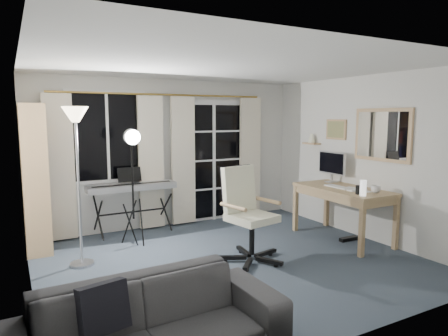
{
  "coord_description": "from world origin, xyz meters",
  "views": [
    {
      "loc": [
        -2.37,
        -4.2,
        1.81
      ],
      "look_at": [
        0.09,
        0.35,
        1.14
      ],
      "focal_mm": 32.0,
      "sensor_mm": 36.0,
      "label": 1
    }
  ],
  "objects_px": {
    "desk": "(343,194)",
    "sofa": "(148,313)",
    "bookshelf": "(32,182)",
    "office_chair": "(245,205)",
    "keyboard_piano": "(132,188)",
    "studio_light": "(132,151)",
    "mug": "(376,188)",
    "torchiere_lamp": "(76,139)",
    "monitor": "(332,164)"
  },
  "relations": [
    {
      "from": "studio_light",
      "to": "mug",
      "type": "bearing_deg",
      "value": -24.07
    },
    {
      "from": "desk",
      "to": "mug",
      "type": "relative_size",
      "value": 11.44
    },
    {
      "from": "bookshelf",
      "to": "keyboard_piano",
      "type": "xyz_separation_m",
      "value": [
        1.35,
        0.0,
        -0.2
      ]
    },
    {
      "from": "torchiere_lamp",
      "to": "sofa",
      "type": "relative_size",
      "value": 0.93
    },
    {
      "from": "torchiere_lamp",
      "to": "monitor",
      "type": "xyz_separation_m",
      "value": [
        3.74,
        -0.3,
        -0.48
      ]
    },
    {
      "from": "keyboard_piano",
      "to": "mug",
      "type": "distance_m",
      "value": 3.52
    },
    {
      "from": "mug",
      "to": "sofa",
      "type": "xyz_separation_m",
      "value": [
        -3.54,
        -1.06,
        -0.44
      ]
    },
    {
      "from": "desk",
      "to": "bookshelf",
      "type": "bearing_deg",
      "value": 157.71
    },
    {
      "from": "office_chair",
      "to": "desk",
      "type": "distance_m",
      "value": 1.68
    },
    {
      "from": "office_chair",
      "to": "studio_light",
      "type": "bearing_deg",
      "value": 122.47
    },
    {
      "from": "mug",
      "to": "sofa",
      "type": "relative_size",
      "value": 0.06
    },
    {
      "from": "office_chair",
      "to": "monitor",
      "type": "distance_m",
      "value": 1.96
    },
    {
      "from": "studio_light",
      "to": "sofa",
      "type": "distance_m",
      "value": 2.95
    },
    {
      "from": "sofa",
      "to": "monitor",
      "type": "bearing_deg",
      "value": 27.03
    },
    {
      "from": "torchiere_lamp",
      "to": "keyboard_piano",
      "type": "distance_m",
      "value": 1.53
    },
    {
      "from": "torchiere_lamp",
      "to": "mug",
      "type": "bearing_deg",
      "value": -18.87
    },
    {
      "from": "torchiere_lamp",
      "to": "mug",
      "type": "height_order",
      "value": "torchiere_lamp"
    },
    {
      "from": "studio_light",
      "to": "mug",
      "type": "relative_size",
      "value": 13.19
    },
    {
      "from": "monitor",
      "to": "mug",
      "type": "relative_size",
      "value": 4.39
    },
    {
      "from": "desk",
      "to": "mug",
      "type": "height_order",
      "value": "mug"
    },
    {
      "from": "studio_light",
      "to": "office_chair",
      "type": "xyz_separation_m",
      "value": [
        1.1,
        -1.16,
        -0.65
      ]
    },
    {
      "from": "keyboard_piano",
      "to": "mug",
      "type": "relative_size",
      "value": 10.51
    },
    {
      "from": "keyboard_piano",
      "to": "sofa",
      "type": "relative_size",
      "value": 0.65
    },
    {
      "from": "keyboard_piano",
      "to": "desk",
      "type": "xyz_separation_m",
      "value": [
        2.65,
        -1.69,
        -0.05
      ]
    },
    {
      "from": "torchiere_lamp",
      "to": "monitor",
      "type": "height_order",
      "value": "torchiere_lamp"
    },
    {
      "from": "torchiere_lamp",
      "to": "desk",
      "type": "height_order",
      "value": "torchiere_lamp"
    },
    {
      "from": "bookshelf",
      "to": "office_chair",
      "type": "relative_size",
      "value": 1.67
    },
    {
      "from": "torchiere_lamp",
      "to": "studio_light",
      "type": "relative_size",
      "value": 1.15
    },
    {
      "from": "torchiere_lamp",
      "to": "office_chair",
      "type": "bearing_deg",
      "value": -21.72
    },
    {
      "from": "torchiere_lamp",
      "to": "studio_light",
      "type": "bearing_deg",
      "value": 28.01
    },
    {
      "from": "desk",
      "to": "sofa",
      "type": "xyz_separation_m",
      "value": [
        -3.44,
        -1.56,
        -0.28
      ]
    },
    {
      "from": "keyboard_piano",
      "to": "desk",
      "type": "bearing_deg",
      "value": -33.1
    },
    {
      "from": "bookshelf",
      "to": "sofa",
      "type": "relative_size",
      "value": 0.96
    },
    {
      "from": "torchiere_lamp",
      "to": "mug",
      "type": "relative_size",
      "value": 15.13
    },
    {
      "from": "torchiere_lamp",
      "to": "desk",
      "type": "distance_m",
      "value": 3.73
    },
    {
      "from": "keyboard_piano",
      "to": "desk",
      "type": "relative_size",
      "value": 0.92
    },
    {
      "from": "torchiere_lamp",
      "to": "sofa",
      "type": "xyz_separation_m",
      "value": [
        0.11,
        -2.3,
        -1.15
      ]
    },
    {
      "from": "office_chair",
      "to": "bookshelf",
      "type": "bearing_deg",
      "value": 133.15
    },
    {
      "from": "studio_light",
      "to": "sofa",
      "type": "bearing_deg",
      "value": -97.88
    },
    {
      "from": "desk",
      "to": "monitor",
      "type": "height_order",
      "value": "monitor"
    },
    {
      "from": "office_chair",
      "to": "desk",
      "type": "xyz_separation_m",
      "value": [
        1.68,
        -0.0,
        -0.02
      ]
    },
    {
      "from": "desk",
      "to": "sofa",
      "type": "distance_m",
      "value": 3.79
    },
    {
      "from": "torchiere_lamp",
      "to": "keyboard_piano",
      "type": "bearing_deg",
      "value": 46.43
    },
    {
      "from": "mug",
      "to": "torchiere_lamp",
      "type": "bearing_deg",
      "value": 161.13
    },
    {
      "from": "mug",
      "to": "sofa",
      "type": "bearing_deg",
      "value": -163.38
    },
    {
      "from": "office_chair",
      "to": "mug",
      "type": "xyz_separation_m",
      "value": [
        1.78,
        -0.5,
        0.14
      ]
    },
    {
      "from": "torchiere_lamp",
      "to": "mug",
      "type": "xyz_separation_m",
      "value": [
        3.65,
        -1.25,
        -0.71
      ]
    },
    {
      "from": "mug",
      "to": "monitor",
      "type": "bearing_deg",
      "value": 84.21
    },
    {
      "from": "keyboard_piano",
      "to": "sofa",
      "type": "bearing_deg",
      "value": -104.28
    },
    {
      "from": "keyboard_piano",
      "to": "desk",
      "type": "distance_m",
      "value": 3.14
    }
  ]
}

